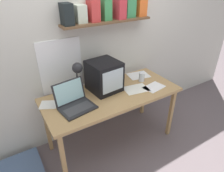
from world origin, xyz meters
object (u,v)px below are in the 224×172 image
Objects in this scene: corner_desk at (112,98)px; laptop at (74,101)px; juice_glass at (142,77)px; floor_cushion at (20,172)px; desk_lamp at (77,72)px; loose_paper_near_monitor at (138,75)px; loose_paper_near_laptop at (154,87)px; crt_monitor at (104,76)px; open_notebook at (49,105)px; printed_handout at (136,89)px.

laptop is at bearing -178.33° from corner_desk.
juice_glass is 1.82m from floor_cushion.
loose_paper_near_monitor is at bearing 12.91° from desk_lamp.
loose_paper_near_laptop is 0.36m from loose_paper_near_monitor.
laptop is at bearing -167.72° from crt_monitor.
floor_cushion is (-1.72, -0.13, -0.71)m from loose_paper_near_monitor.
floor_cushion is (-1.69, 0.23, -0.71)m from loose_paper_near_laptop.
open_notebook is at bearing 134.63° from laptop.
desk_lamp is (-0.34, 0.17, 0.36)m from corner_desk.
floor_cushion is at bearing -171.08° from open_notebook.
desk_lamp is at bearing 172.37° from juice_glass.
loose_paper_near_monitor is (0.90, 0.04, -0.29)m from desk_lamp.
desk_lamp is at bearing 6.12° from floor_cushion.
corner_desk is 13.21× the size of juice_glass.
crt_monitor is 0.78× the size of floor_cushion.
laptop is at bearing -8.08° from floor_cushion.
loose_paper_near_laptop is at bearing -13.89° from open_notebook.
desk_lamp is (-0.31, 0.04, 0.12)m from crt_monitor.
floor_cushion is (-1.65, 0.02, -0.77)m from juice_glass.
juice_glass is at bearing -0.77° from floor_cushion.
crt_monitor is 0.70m from open_notebook.
corner_desk is at bearing -82.68° from crt_monitor.
crt_monitor is at bearing 2.44° from desk_lamp.
printed_handout is 1.64m from floor_cushion.
corner_desk is 5.01× the size of printed_handout.
loose_paper_near_laptop is (0.52, -0.15, 0.07)m from corner_desk.
corner_desk is at bearing -4.13° from floor_cushion.
open_notebook reaches higher than corner_desk.
open_notebook is (-0.37, -0.02, -0.29)m from desk_lamp.
loose_paper_near_laptop and printed_handout have the same top height.
laptop is 1.01m from loose_paper_near_laptop.
floor_cushion is (-1.47, 0.15, -0.71)m from printed_handout.
corner_desk is at bearing -159.10° from loose_paper_near_monitor.
corner_desk is 4.21× the size of crt_monitor.
juice_glass reaches higher than floor_cushion.
loose_paper_near_monitor is 1.26m from open_notebook.
loose_paper_near_laptop is at bearing -7.80° from floor_cushion.
loose_paper_near_monitor is at bearing 4.29° from floor_cushion.
loose_paper_near_laptop is at bearing -19.80° from printed_handout.
loose_paper_near_laptop and open_notebook have the same top height.
juice_glass reaches higher than loose_paper_near_monitor.
laptop is at bearing 172.40° from loose_paper_near_laptop.
loose_paper_near_laptop is at bearing -81.24° from juice_glass.
laptop is 1.69× the size of open_notebook.
floor_cushion is at bearing 174.07° from printed_handout.
juice_glass is at bearing 98.76° from loose_paper_near_laptop.
desk_lamp is 1.31m from floor_cushion.
printed_handout is at bearing -144.98° from juice_glass.
loose_paper_near_monitor is at bearing 47.83° from printed_handout.
crt_monitor is 0.54m from juice_glass.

